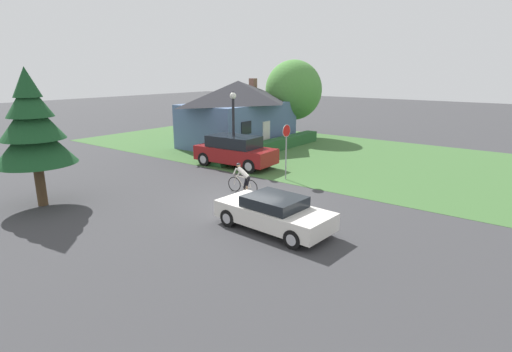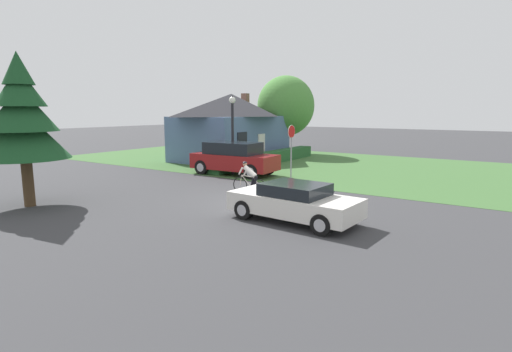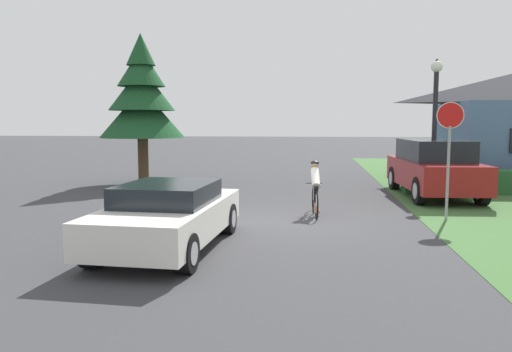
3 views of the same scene
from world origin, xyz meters
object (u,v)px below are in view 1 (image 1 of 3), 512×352
(sedan_left_lane, at_px, (274,213))
(conifer_tall_near, at_px, (32,128))
(cyclist, at_px, (243,179))
(street_lamp, at_px, (233,119))
(stop_sign, at_px, (286,142))
(cottage_house, at_px, (238,112))
(deciduous_tree_right, at_px, (294,90))
(parked_suv_right, at_px, (235,151))

(sedan_left_lane, distance_m, conifer_tall_near, 10.70)
(cyclist, bearing_deg, street_lamp, -49.42)
(stop_sign, bearing_deg, conifer_tall_near, -28.87)
(cottage_house, relative_size, cyclist, 5.70)
(cottage_house, distance_m, conifer_tall_near, 16.95)
(cyclist, distance_m, street_lamp, 5.94)
(sedan_left_lane, bearing_deg, deciduous_tree_right, -55.88)
(parked_suv_right, bearing_deg, cottage_house, -55.03)
(cyclist, xyz_separation_m, street_lamp, (3.91, 3.88, 2.21))
(stop_sign, height_order, deciduous_tree_right, deciduous_tree_right)
(street_lamp, distance_m, deciduous_tree_right, 12.00)
(stop_sign, relative_size, street_lamp, 0.65)
(parked_suv_right, height_order, deciduous_tree_right, deciduous_tree_right)
(cyclist, relative_size, deciduous_tree_right, 0.26)
(conifer_tall_near, bearing_deg, parked_suv_right, -10.66)
(street_lamp, bearing_deg, deciduous_tree_right, 14.91)
(conifer_tall_near, bearing_deg, deciduous_tree_right, 2.98)
(cottage_house, xyz_separation_m, street_lamp, (-6.10, -4.70, 0.35))
(cottage_house, xyz_separation_m, deciduous_tree_right, (5.44, -1.63, 1.51))
(cottage_house, height_order, deciduous_tree_right, deciduous_tree_right)
(parked_suv_right, relative_size, stop_sign, 1.72)
(sedan_left_lane, bearing_deg, conifer_tall_near, 25.32)
(cottage_house, relative_size, conifer_tall_near, 1.65)
(sedan_left_lane, xyz_separation_m, parked_suv_right, (6.80, 7.62, 0.31))
(sedan_left_lane, distance_m, stop_sign, 7.23)
(cyclist, distance_m, deciduous_tree_right, 17.28)
(parked_suv_right, bearing_deg, sedan_left_lane, 135.07)
(sedan_left_lane, bearing_deg, cyclist, -33.29)
(cottage_house, height_order, cyclist, cottage_house)
(stop_sign, distance_m, conifer_tall_near, 11.77)
(parked_suv_right, distance_m, stop_sign, 4.29)
(cottage_house, bearing_deg, sedan_left_lane, -137.27)
(street_lamp, bearing_deg, conifer_tall_near, 169.73)
(cottage_house, distance_m, deciduous_tree_right, 5.88)
(cyclist, bearing_deg, stop_sign, -99.31)
(parked_suv_right, xyz_separation_m, street_lamp, (-0.02, 0.08, 1.94))
(cyclist, relative_size, parked_suv_right, 0.33)
(cottage_house, height_order, street_lamp, cottage_house)
(stop_sign, bearing_deg, parked_suv_right, -96.24)
(parked_suv_right, distance_m, conifer_tall_near, 11.07)
(cyclist, xyz_separation_m, stop_sign, (3.29, -0.29, 1.36))
(sedan_left_lane, relative_size, stop_sign, 1.52)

